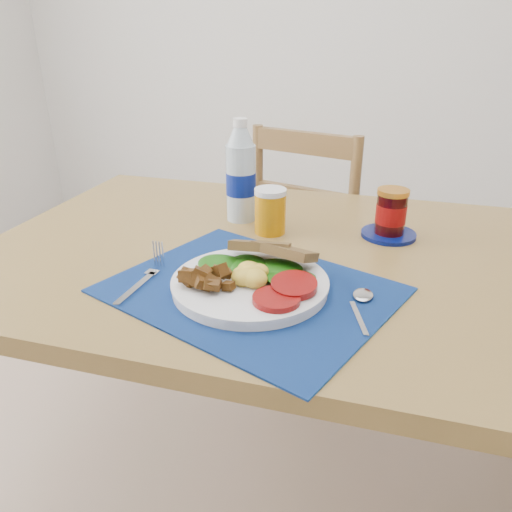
{
  "coord_description": "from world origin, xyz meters",
  "views": [
    {
      "loc": [
        0.19,
        -0.78,
        1.2
      ],
      "look_at": [
        -0.05,
        0.04,
        0.8
      ],
      "focal_mm": 35.0,
      "sensor_mm": 36.0,
      "label": 1
    }
  ],
  "objects_px": {
    "water_bottle": "(241,177)",
    "jam_on_saucer": "(391,216)",
    "chair_far": "(315,223)",
    "juice_glass": "(270,212)",
    "breakfast_plate": "(246,280)"
  },
  "relations": [
    {
      "from": "breakfast_plate",
      "to": "juice_glass",
      "type": "distance_m",
      "value": 0.3
    },
    {
      "from": "jam_on_saucer",
      "to": "water_bottle",
      "type": "bearing_deg",
      "value": 177.84
    },
    {
      "from": "chair_far",
      "to": "jam_on_saucer",
      "type": "height_order",
      "value": "chair_far"
    },
    {
      "from": "breakfast_plate",
      "to": "water_bottle",
      "type": "distance_m",
      "value": 0.39
    },
    {
      "from": "chair_far",
      "to": "juice_glass",
      "type": "bearing_deg",
      "value": 103.36
    },
    {
      "from": "chair_far",
      "to": "juice_glass",
      "type": "relative_size",
      "value": 10.8
    },
    {
      "from": "water_bottle",
      "to": "juice_glass",
      "type": "bearing_deg",
      "value": -35.77
    },
    {
      "from": "chair_far",
      "to": "breakfast_plate",
      "type": "relative_size",
      "value": 3.81
    },
    {
      "from": "juice_glass",
      "to": "jam_on_saucer",
      "type": "relative_size",
      "value": 0.8
    },
    {
      "from": "breakfast_plate",
      "to": "jam_on_saucer",
      "type": "relative_size",
      "value": 2.26
    },
    {
      "from": "water_bottle",
      "to": "jam_on_saucer",
      "type": "relative_size",
      "value": 1.99
    },
    {
      "from": "water_bottle",
      "to": "juice_glass",
      "type": "height_order",
      "value": "water_bottle"
    },
    {
      "from": "breakfast_plate",
      "to": "water_bottle",
      "type": "relative_size",
      "value": 1.14
    },
    {
      "from": "breakfast_plate",
      "to": "jam_on_saucer",
      "type": "height_order",
      "value": "jam_on_saucer"
    },
    {
      "from": "chair_far",
      "to": "juice_glass",
      "type": "xyz_separation_m",
      "value": [
        -0.01,
        -0.59,
        0.24
      ]
    }
  ]
}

